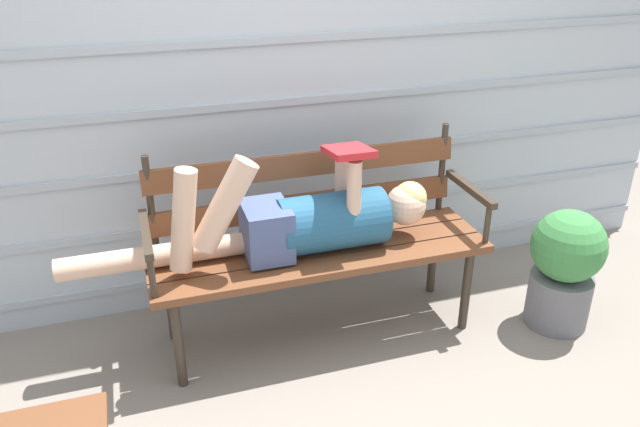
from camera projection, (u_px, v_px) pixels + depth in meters
ground_plane at (330, 350)px, 2.97m from camera, size 12.00×12.00×0.00m
house_siding at (288, 69)px, 3.01m from camera, size 4.43×0.08×2.37m
park_bench at (316, 233)px, 2.93m from camera, size 1.56×0.47×0.93m
reclining_person at (303, 220)px, 2.80m from camera, size 1.66×0.26×0.52m
potted_plant at (565, 266)px, 3.04m from camera, size 0.35×0.35×0.61m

